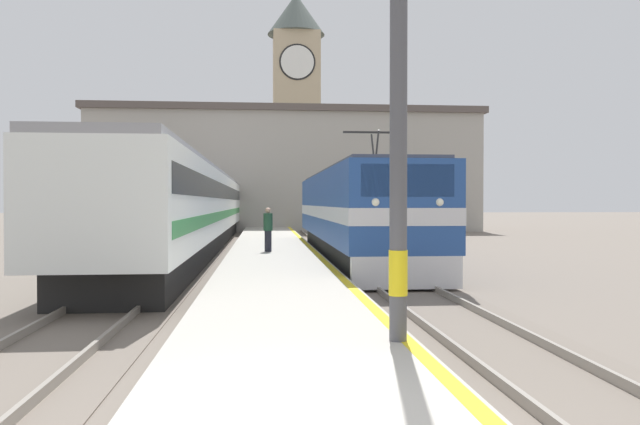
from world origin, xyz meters
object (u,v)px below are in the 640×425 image
at_px(person_on_platform, 268,229).
at_px(passenger_train, 208,206).
at_px(clock_tower, 296,101).
at_px(locomotive_train, 354,214).
at_px(catenary_mast, 404,58).

bearing_deg(person_on_platform, passenger_train, 104.14).
xyz_separation_m(person_on_platform, clock_tower, (3.02, 37.20, 10.80)).
height_order(locomotive_train, person_on_platform, locomotive_train).
bearing_deg(person_on_platform, clock_tower, 85.37).
xyz_separation_m(locomotive_train, clock_tower, (-0.32, 36.58, 10.25)).
bearing_deg(catenary_mast, locomotive_train, 83.99).
bearing_deg(passenger_train, locomotive_train, -62.30).
height_order(passenger_train, catenary_mast, catenary_mast).
relative_size(passenger_train, clock_tower, 2.23).
relative_size(locomotive_train, person_on_platform, 11.06).
xyz_separation_m(locomotive_train, catenary_mast, (-1.66, -15.79, 2.33)).
xyz_separation_m(passenger_train, clock_tower, (6.39, 23.80, 10.05)).
xyz_separation_m(catenary_mast, person_on_platform, (-1.67, 15.17, -2.88)).
relative_size(person_on_platform, clock_tower, 0.07).
distance_m(passenger_train, person_on_platform, 13.84).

